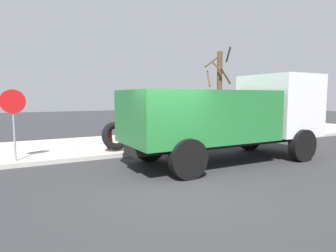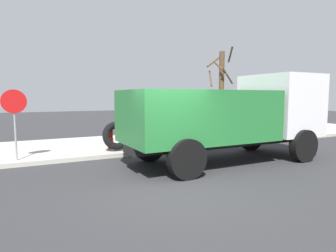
{
  "view_description": "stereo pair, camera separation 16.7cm",
  "coord_description": "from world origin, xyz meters",
  "px_view_note": "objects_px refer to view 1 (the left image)",
  "views": [
    {
      "loc": [
        -3.51,
        -6.06,
        2.21
      ],
      "look_at": [
        1.1,
        2.54,
        1.23
      ],
      "focal_mm": 31.35,
      "sensor_mm": 36.0,
      "label": 1
    },
    {
      "loc": [
        -3.36,
        -6.14,
        2.21
      ],
      "look_at": [
        1.1,
        2.54,
        1.23
      ],
      "focal_mm": 31.35,
      "sensor_mm": 36.0,
      "label": 2
    }
  ],
  "objects_px": {
    "dump_truck_green": "(231,114)",
    "fire_hydrant": "(109,137)",
    "stop_sign": "(13,112)",
    "loose_tire": "(115,136)",
    "bare_tree": "(219,90)"
  },
  "relations": [
    {
      "from": "stop_sign",
      "to": "dump_truck_green",
      "type": "relative_size",
      "value": 0.33
    },
    {
      "from": "dump_truck_green",
      "to": "fire_hydrant",
      "type": "bearing_deg",
      "value": 134.03
    },
    {
      "from": "loose_tire",
      "to": "stop_sign",
      "type": "distance_m",
      "value": 3.56
    },
    {
      "from": "fire_hydrant",
      "to": "dump_truck_green",
      "type": "bearing_deg",
      "value": -45.97
    },
    {
      "from": "fire_hydrant",
      "to": "dump_truck_green",
      "type": "relative_size",
      "value": 0.12
    },
    {
      "from": "fire_hydrant",
      "to": "bare_tree",
      "type": "height_order",
      "value": "bare_tree"
    },
    {
      "from": "bare_tree",
      "to": "stop_sign",
      "type": "bearing_deg",
      "value": -167.95
    },
    {
      "from": "loose_tire",
      "to": "dump_truck_green",
      "type": "bearing_deg",
      "value": -42.84
    },
    {
      "from": "stop_sign",
      "to": "dump_truck_green",
      "type": "distance_m",
      "value": 7.07
    },
    {
      "from": "fire_hydrant",
      "to": "loose_tire",
      "type": "xyz_separation_m",
      "value": [
        0.1,
        -0.44,
        0.1
      ]
    },
    {
      "from": "fire_hydrant",
      "to": "stop_sign",
      "type": "xyz_separation_m",
      "value": [
        -3.3,
        -0.68,
        1.13
      ]
    },
    {
      "from": "fire_hydrant",
      "to": "stop_sign",
      "type": "height_order",
      "value": "stop_sign"
    },
    {
      "from": "stop_sign",
      "to": "bare_tree",
      "type": "relative_size",
      "value": 0.49
    },
    {
      "from": "loose_tire",
      "to": "bare_tree",
      "type": "distance_m",
      "value": 6.85
    },
    {
      "from": "loose_tire",
      "to": "stop_sign",
      "type": "relative_size",
      "value": 0.48
    }
  ]
}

